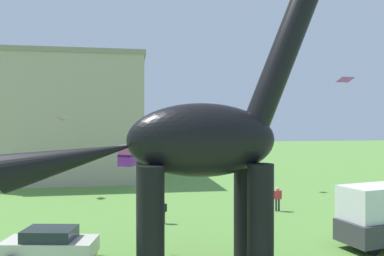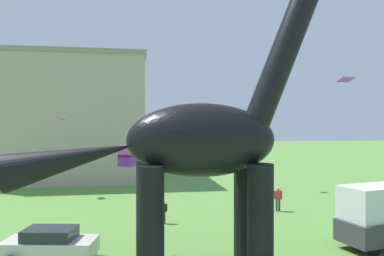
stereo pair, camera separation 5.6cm
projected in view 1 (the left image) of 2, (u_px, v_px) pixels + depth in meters
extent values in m
cylinder|color=black|center=(245.00, 209.00, 17.75)|extent=(1.10, 1.10, 4.75)
cylinder|color=black|center=(261.00, 221.00, 15.68)|extent=(1.10, 1.10, 4.75)
cylinder|color=black|center=(148.00, 213.00, 17.03)|extent=(1.10, 1.10, 4.75)
cylinder|color=black|center=(151.00, 225.00, 14.95)|extent=(1.10, 1.10, 4.75)
ellipsoid|color=black|center=(202.00, 140.00, 16.32)|extent=(6.50, 2.80, 3.20)
cylinder|color=black|center=(294.00, 26.00, 16.93)|extent=(4.67, 1.20, 9.26)
cone|color=black|center=(72.00, 159.00, 15.45)|extent=(5.71, 1.60, 2.71)
cube|color=silver|center=(50.00, 247.00, 17.55)|extent=(4.45, 2.50, 0.72)
cube|color=#232B35|center=(50.00, 234.00, 17.54)|extent=(2.51, 1.94, 0.52)
cylinder|color=black|center=(87.00, 247.00, 18.68)|extent=(0.65, 0.33, 0.62)
cylinder|color=black|center=(20.00, 250.00, 18.18)|extent=(0.65, 0.33, 0.62)
cube|color=silver|center=(376.00, 202.00, 19.56)|extent=(3.94, 2.76, 1.70)
cylinder|color=black|center=(348.00, 234.00, 20.48)|extent=(0.84, 0.43, 0.80)
cylinder|color=black|center=(373.00, 247.00, 18.40)|extent=(0.84, 0.43, 0.80)
cylinder|color=#2D3347|center=(161.00, 218.00, 24.23)|extent=(0.12, 0.12, 0.73)
cylinder|color=#2D3347|center=(164.00, 218.00, 24.25)|extent=(0.12, 0.12, 0.73)
cube|color=black|center=(163.00, 208.00, 24.23)|extent=(0.40, 0.24, 0.52)
sphere|color=tan|center=(163.00, 202.00, 24.23)|extent=(0.23, 0.23, 0.23)
cylinder|color=black|center=(159.00, 208.00, 24.20)|extent=(0.10, 0.10, 0.49)
cylinder|color=black|center=(166.00, 208.00, 24.27)|extent=(0.10, 0.10, 0.49)
cylinder|color=#2D3347|center=(276.00, 205.00, 27.69)|extent=(0.15, 0.15, 0.87)
cylinder|color=#2D3347|center=(279.00, 205.00, 27.72)|extent=(0.15, 0.15, 0.87)
cube|color=#D1333D|center=(278.00, 195.00, 27.70)|extent=(0.47, 0.29, 0.62)
sphere|color=tan|center=(278.00, 189.00, 27.69)|extent=(0.27, 0.27, 0.27)
cylinder|color=#D1333D|center=(274.00, 195.00, 27.66)|extent=(0.12, 0.12, 0.59)
cylinder|color=#D1333D|center=(281.00, 194.00, 27.74)|extent=(0.12, 0.12, 0.59)
cube|color=pink|center=(127.00, 151.00, 18.80)|extent=(0.96, 0.96, 0.58)
cube|color=purple|center=(127.00, 160.00, 18.81)|extent=(0.96, 0.96, 0.58)
cube|color=orange|center=(263.00, 96.00, 37.17)|extent=(0.86, 0.74, 0.16)
cylinder|color=green|center=(263.00, 101.00, 37.17)|extent=(0.01, 0.01, 0.73)
cube|color=pink|center=(60.00, 119.00, 33.82)|extent=(1.09, 1.20, 0.24)
cube|color=purple|center=(345.00, 80.00, 30.08)|extent=(1.31, 1.01, 0.33)
cylinder|color=yellow|center=(345.00, 89.00, 30.09)|extent=(0.01, 0.01, 1.20)
cube|color=#B7A893|center=(65.00, 120.00, 44.11)|extent=(17.96, 12.91, 13.64)
cube|color=gray|center=(65.00, 60.00, 44.04)|extent=(18.32, 13.17, 0.50)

